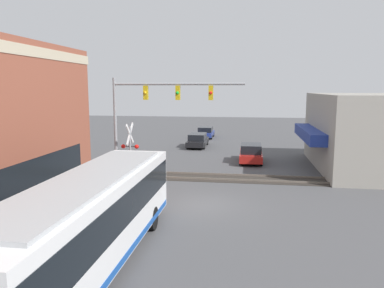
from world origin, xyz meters
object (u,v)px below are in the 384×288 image
object	(u,v)px
parked_car_red	(251,154)
parked_car_black	(198,141)
crossing_signal	(130,146)
city_bus	(89,219)
parked_car_blue	(206,133)

from	to	relation	value
parked_car_red	parked_car_black	distance (m)	9.12
crossing_signal	parked_car_red	world-z (taller)	crossing_signal
city_bus	crossing_signal	world-z (taller)	crossing_signal
crossing_signal	parked_car_black	xyz separation A→B (m)	(14.88, -2.41, -1.63)
city_bus	parked_car_red	bearing A→B (deg)	-15.56
parked_car_black	parked_car_blue	bearing A→B (deg)	0.00
crossing_signal	parked_car_red	bearing A→B (deg)	-46.03
crossing_signal	parked_car_blue	world-z (taller)	crossing_signal
parked_car_red	parked_car_black	bearing A→B (deg)	36.29
parked_car_red	parked_car_blue	distance (m)	15.56
crossing_signal	parked_car_red	xyz separation A→B (m)	(7.53, -7.81, -1.59)
city_bus	parked_car_blue	distance (m)	34.00
parked_car_blue	city_bus	bearing A→B (deg)	180.00
city_bus	parked_car_blue	size ratio (longest dim) A/B	2.84
city_bus	crossing_signal	xyz separation A→B (m)	(11.86, 2.41, 0.54)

